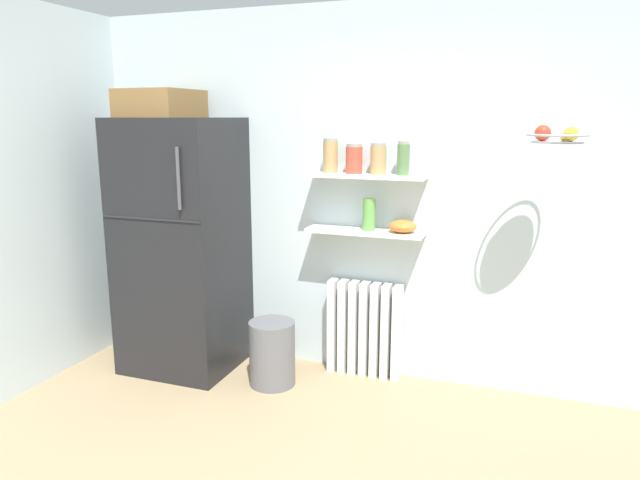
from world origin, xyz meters
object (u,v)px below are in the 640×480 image
Objects in this scene: vase at (369,214)px; shelf_bowl at (403,226)px; radiator at (364,329)px; storage_jar_0 at (330,156)px; storage_jar_1 at (354,159)px; storage_jar_3 at (403,158)px; trash_bin at (272,353)px; storage_jar_2 at (378,159)px; hanging_fruit_basket at (557,136)px; refrigerator at (181,240)px.

vase is 1.18× the size of shelf_bowl.
radiator is 3.70× the size of shelf_bowl.
storage_jar_1 is (0.17, 0.00, -0.02)m from storage_jar_0.
storage_jar_3 reaches higher than trash_bin.
storage_jar_0 reaches higher than trash_bin.
storage_jar_2 is at bearing 180.00° from storage_jar_3.
hanging_fruit_basket is (1.09, -0.28, 0.17)m from storage_jar_2.
vase reaches higher than trash_bin.
radiator is at bearing 19.53° from storage_jar_1.
refrigerator reaches higher than storage_jar_3.
storage_jar_1 is 0.96× the size of storage_jar_2.
radiator is 0.84m from vase.
storage_jar_2 is at bearing 0.00° from storage_jar_0.
vase is (0.11, 0.00, -0.37)m from storage_jar_1.
refrigerator is 8.65× the size of storage_jar_0.
storage_jar_3 is at bearing -0.00° from storage_jar_0.
storage_jar_3 is 0.97m from hanging_fruit_basket.
radiator is 1.85m from hanging_fruit_basket.
storage_jar_2 is at bearing 180.00° from shelf_bowl.
storage_jar_0 is at bearing -180.00° from storage_jar_2.
shelf_bowl is (0.26, -0.03, 0.78)m from radiator.
vase is at bearing 10.37° from refrigerator.
trash_bin is (0.76, -0.10, -0.73)m from refrigerator.
shelf_bowl is at bearing 0.00° from storage_jar_3.
storage_jar_3 reaches higher than storage_jar_2.
refrigerator is 1.61m from shelf_bowl.
refrigerator is 2.93× the size of radiator.
storage_jar_3 is at bearing 8.90° from refrigerator.
storage_jar_1 is 0.34m from storage_jar_3.
shelf_bowl reaches higher than trash_bin.
vase is (-0.06, -0.00, -0.38)m from storage_jar_2.
vase is 1.18m from trash_bin.
storage_jar_3 is 1.19× the size of shelf_bowl.
refrigerator is at bearing -171.15° from shelf_bowl.
vase is (-0.23, 0.00, -0.38)m from storage_jar_3.
trash_bin is (-0.82, -0.34, -0.89)m from shelf_bowl.
storage_jar_2 is 0.94× the size of storage_jar_3.
storage_jar_3 is (0.17, -0.00, 0.01)m from storage_jar_2.
refrigerator is at bearing -166.98° from storage_jar_0.
refrigerator is 10.15× the size of storage_jar_1.
hanging_fruit_basket is (1.73, 0.06, 1.51)m from trash_bin.
storage_jar_1 is at bearing -180.00° from storage_jar_2.
storage_jar_3 is 0.66× the size of hanging_fruit_basket.
trash_bin is 1.36× the size of hanging_fruit_basket.
storage_jar_3 is at bearing 162.80° from hanging_fruit_basket.
hanging_fruit_basket is (0.91, -0.28, 0.62)m from shelf_bowl.
hanging_fruit_basket is (1.14, -0.28, 0.55)m from vase.
storage_jar_0 is 0.69m from shelf_bowl.
storage_jar_2 is 1.12× the size of shelf_bowl.
storage_jar_3 is at bearing -180.00° from shelf_bowl.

